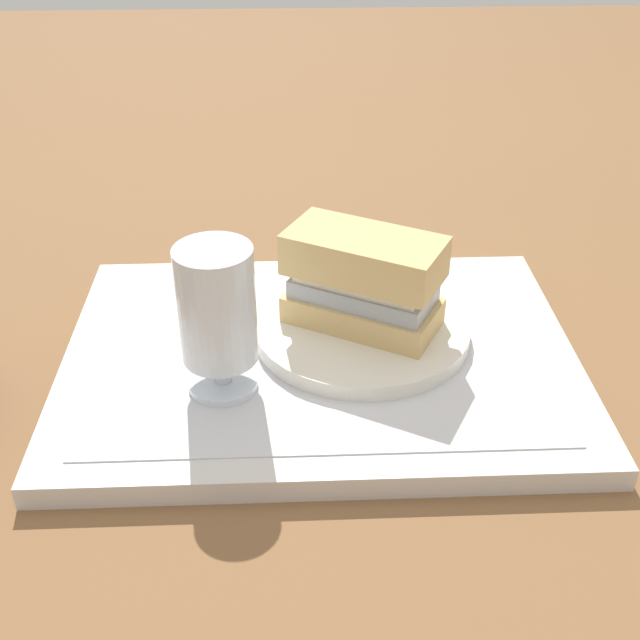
{
  "coord_description": "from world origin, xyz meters",
  "views": [
    {
      "loc": [
        0.02,
        0.56,
        0.41
      ],
      "look_at": [
        0.0,
        0.0,
        0.05
      ],
      "focal_mm": 44.17,
      "sensor_mm": 36.0,
      "label": 1
    }
  ],
  "objects": [
    {
      "name": "tray",
      "position": [
        0.0,
        0.0,
        0.01
      ],
      "size": [
        0.44,
        0.32,
        0.02
      ],
      "primitive_type": "cube",
      "color": "silver",
      "rests_on": "ground_plane"
    },
    {
      "name": "ground_plane",
      "position": [
        0.0,
        0.0,
        0.0
      ],
      "size": [
        3.0,
        3.0,
        0.0
      ],
      "primitive_type": "plane",
      "color": "brown"
    },
    {
      "name": "beer_glass",
      "position": [
        0.08,
        0.05,
        0.09
      ],
      "size": [
        0.06,
        0.06,
        0.12
      ],
      "color": "silver",
      "rests_on": "placemat"
    },
    {
      "name": "placemat",
      "position": [
        0.0,
        0.0,
        0.02
      ],
      "size": [
        0.38,
        0.27,
        0.0
      ],
      "primitive_type": "cube",
      "color": "silver",
      "rests_on": "tray"
    },
    {
      "name": "plate",
      "position": [
        -0.04,
        -0.02,
        0.03
      ],
      "size": [
        0.19,
        0.19,
        0.01
      ],
      "primitive_type": "cylinder",
      "color": "silver",
      "rests_on": "placemat"
    },
    {
      "name": "napkin_folded",
      "position": [
        0.06,
        -0.04,
        0.02
      ],
      "size": [
        0.09,
        0.07,
        0.01
      ],
      "primitive_type": "cube",
      "color": "white",
      "rests_on": "placemat"
    },
    {
      "name": "sandwich",
      "position": [
        -0.03,
        -0.02,
        0.08
      ],
      "size": [
        0.14,
        0.12,
        0.08
      ],
      "rotation": [
        0.0,
        0.0,
        -0.5
      ],
      "color": "tan",
      "rests_on": "plate"
    }
  ]
}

